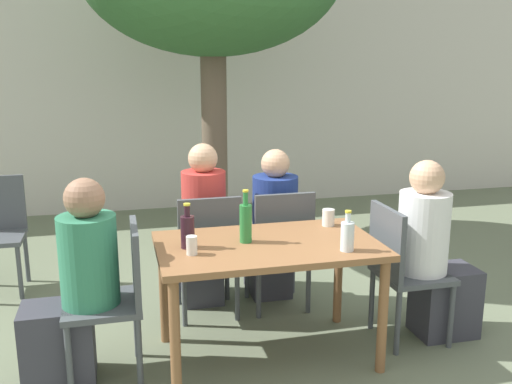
{
  "coord_description": "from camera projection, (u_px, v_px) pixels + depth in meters",
  "views": [
    {
      "loc": [
        -0.87,
        -3.2,
        1.85
      ],
      "look_at": [
        0.0,
        0.3,
        1.0
      ],
      "focal_mm": 40.0,
      "sensor_mm": 36.0,
      "label": 1
    }
  ],
  "objects": [
    {
      "name": "person_seated_0",
      "position": [
        74.0,
        293.0,
        3.25
      ],
      "size": [
        0.56,
        0.33,
        1.21
      ],
      "rotation": [
        0.0,
        0.0,
        -1.57
      ],
      "color": "#383842",
      "rests_on": "ground_plane"
    },
    {
      "name": "person_seated_2",
      "position": [
        203.0,
        234.0,
        4.28
      ],
      "size": [
        0.32,
        0.56,
        1.26
      ],
      "rotation": [
        0.0,
        0.0,
        3.14
      ],
      "color": "#383842",
      "rests_on": "ground_plane"
    },
    {
      "name": "patio_chair_0",
      "position": [
        117.0,
        292.0,
        3.31
      ],
      "size": [
        0.44,
        0.44,
        0.92
      ],
      "rotation": [
        0.0,
        0.0,
        -1.57
      ],
      "color": "#474C51",
      "rests_on": "ground_plane"
    },
    {
      "name": "drinking_glass_0",
      "position": [
        192.0,
        245.0,
        3.25
      ],
      "size": [
        0.06,
        0.06,
        0.11
      ],
      "color": "silver",
      "rests_on": "dining_table_front"
    },
    {
      "name": "green_bottle_2",
      "position": [
        246.0,
        222.0,
        3.46
      ],
      "size": [
        0.08,
        0.08,
        0.33
      ],
      "color": "#287A38",
      "rests_on": "dining_table_front"
    },
    {
      "name": "wine_bottle_0",
      "position": [
        188.0,
        231.0,
        3.36
      ],
      "size": [
        0.08,
        0.08,
        0.27
      ],
      "color": "#331923",
      "rests_on": "dining_table_front"
    },
    {
      "name": "patio_chair_2",
      "position": [
        208.0,
        248.0,
        4.07
      ],
      "size": [
        0.44,
        0.44,
        0.92
      ],
      "rotation": [
        0.0,
        0.0,
        3.14
      ],
      "color": "#474C51",
      "rests_on": "ground_plane"
    },
    {
      "name": "water_bottle_1",
      "position": [
        347.0,
        235.0,
        3.31
      ],
      "size": [
        0.08,
        0.08,
        0.24
      ],
      "color": "silver",
      "rests_on": "dining_table_front"
    },
    {
      "name": "dining_table_front",
      "position": [
        268.0,
        257.0,
        3.5
      ],
      "size": [
        1.35,
        0.82,
        0.75
      ],
      "color": "brown",
      "rests_on": "ground_plane"
    },
    {
      "name": "patio_chair_3",
      "position": [
        280.0,
        243.0,
        4.2
      ],
      "size": [
        0.44,
        0.44,
        0.92
      ],
      "rotation": [
        0.0,
        0.0,
        3.14
      ],
      "color": "#474C51",
      "rests_on": "ground_plane"
    },
    {
      "name": "cafe_building_wall",
      "position": [
        185.0,
        96.0,
        7.04
      ],
      "size": [
        10.0,
        0.08,
        2.8
      ],
      "color": "beige",
      "rests_on": "ground_plane"
    },
    {
      "name": "ground_plane",
      "position": [
        267.0,
        355.0,
        3.65
      ],
      "size": [
        30.0,
        30.0,
        0.0
      ],
      "primitive_type": "plane",
      "color": "#667056"
    },
    {
      "name": "drinking_glass_1",
      "position": [
        328.0,
        217.0,
        3.82
      ],
      "size": [
        0.08,
        0.08,
        0.11
      ],
      "color": "silver",
      "rests_on": "dining_table_front"
    },
    {
      "name": "person_seated_1",
      "position": [
        433.0,
        259.0,
        3.79
      ],
      "size": [
        0.57,
        0.33,
        1.22
      ],
      "rotation": [
        0.0,
        0.0,
        1.57
      ],
      "color": "#383842",
      "rests_on": "ground_plane"
    },
    {
      "name": "patio_chair_1",
      "position": [
        401.0,
        265.0,
        3.74
      ],
      "size": [
        0.44,
        0.44,
        0.92
      ],
      "rotation": [
        0.0,
        0.0,
        1.57
      ],
      "color": "#474C51",
      "rests_on": "ground_plane"
    },
    {
      "name": "person_seated_3",
      "position": [
        272.0,
        232.0,
        4.42
      ],
      "size": [
        0.34,
        0.57,
        1.2
      ],
      "rotation": [
        0.0,
        0.0,
        3.14
      ],
      "color": "#383842",
      "rests_on": "ground_plane"
    }
  ]
}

